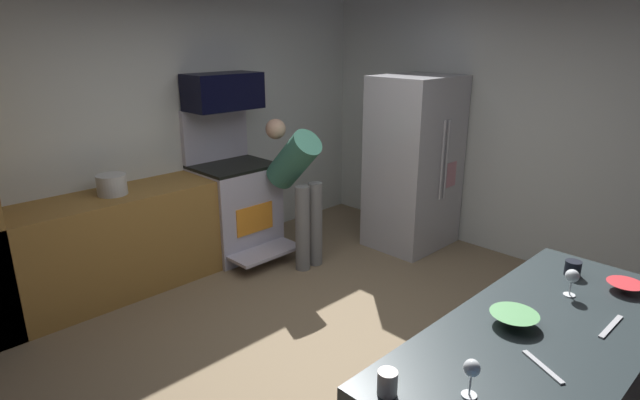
{
  "coord_description": "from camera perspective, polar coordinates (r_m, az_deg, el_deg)",
  "views": [
    {
      "loc": [
        -2.4,
        -2.25,
        2.21
      ],
      "look_at": [
        0.12,
        0.3,
        1.05
      ],
      "focal_mm": 28.96,
      "sensor_mm": 36.0,
      "label": 1
    }
  ],
  "objects": [
    {
      "name": "mixing_bowl_small",
      "position": [
        3.23,
        30.62,
        -8.25
      ],
      "size": [
        0.19,
        0.19,
        0.05
      ],
      "primitive_type": "cone",
      "rotation": [
        3.14,
        0.0,
        0.0
      ],
      "color": "red",
      "rests_on": "counter_island"
    },
    {
      "name": "wall_back",
      "position": [
        5.26,
        -16.91,
        7.21
      ],
      "size": [
        5.2,
        0.12,
        2.6
      ],
      "primitive_type": "cube",
      "color": "silver",
      "rests_on": "ground"
    },
    {
      "name": "stock_pot",
      "position": [
        4.72,
        -22.02,
        1.58
      ],
      "size": [
        0.25,
        0.25,
        0.17
      ],
      "primitive_type": "cylinder",
      "color": "beige",
      "rests_on": "lower_cabinet_run"
    },
    {
      "name": "mug_coffee",
      "position": [
        3.28,
        26.15,
        -6.78
      ],
      "size": [
        0.09,
        0.09,
        0.09
      ],
      "primitive_type": "cylinder",
      "color": "black",
      "rests_on": "counter_island"
    },
    {
      "name": "mug_tea",
      "position": [
        2.09,
        7.45,
        -19.38
      ],
      "size": [
        0.08,
        0.08,
        0.1
      ],
      "primitive_type": "cylinder",
      "color": "beige",
      "rests_on": "counter_island"
    },
    {
      "name": "knife_paring",
      "position": [
        2.84,
        29.47,
        -12.07
      ],
      "size": [
        0.27,
        0.03,
        0.01
      ],
      "primitive_type": "cube",
      "rotation": [
        0.0,
        0.0,
        3.13
      ],
      "color": "#B7BABF",
      "rests_on": "counter_island"
    },
    {
      "name": "refrigerator",
      "position": [
        5.55,
        10.33,
        4.05
      ],
      "size": [
        0.87,
        0.73,
        1.81
      ],
      "color": "#B4B2B8",
      "rests_on": "ground"
    },
    {
      "name": "ground_plane",
      "position": [
        3.97,
        1.9,
        -16.08
      ],
      "size": [
        5.2,
        4.8,
        0.02
      ],
      "primitive_type": "cube",
      "color": "#7C684D"
    },
    {
      "name": "mixing_bowl_large",
      "position": [
        2.66,
        20.62,
        -12.2
      ],
      "size": [
        0.23,
        0.23,
        0.06
      ],
      "primitive_type": "cone",
      "rotation": [
        3.14,
        0.0,
        0.0
      ],
      "color": "#559758",
      "rests_on": "counter_island"
    },
    {
      "name": "wall_right",
      "position": [
        5.5,
        20.75,
        7.28
      ],
      "size": [
        0.12,
        4.8,
        2.6
      ],
      "primitive_type": "cube",
      "color": "silver",
      "rests_on": "ground"
    },
    {
      "name": "wine_glass_near",
      "position": [
        3.01,
        26.09,
        -7.66
      ],
      "size": [
        0.07,
        0.07,
        0.15
      ],
      "color": "silver",
      "rests_on": "counter_island"
    },
    {
      "name": "wine_glass_mid",
      "position": [
        2.1,
        16.41,
        -17.6
      ],
      "size": [
        0.06,
        0.06,
        0.16
      ],
      "color": "silver",
      "rests_on": "counter_island"
    },
    {
      "name": "knife_chef",
      "position": [
        2.41,
        23.39,
        -16.54
      ],
      "size": [
        0.13,
        0.22,
        0.01
      ],
      "primitive_type": "cube",
      "rotation": [
        0.0,
        0.0,
        4.24
      ],
      "color": "#B7BABF",
      "rests_on": "counter_island"
    },
    {
      "name": "oven_range",
      "position": [
        5.41,
        -9.39,
        -0.65
      ],
      "size": [
        0.76,
        0.96,
        1.49
      ],
      "color": "#B9B5C7",
      "rests_on": "ground"
    },
    {
      "name": "microwave",
      "position": [
        5.24,
        -10.65,
        11.71
      ],
      "size": [
        0.74,
        0.38,
        0.35
      ],
      "primitive_type": "cube",
      "color": "black",
      "rests_on": "oven_range"
    },
    {
      "name": "lower_cabinet_run",
      "position": [
        4.82,
        -23.36,
        -5.02
      ],
      "size": [
        2.4,
        0.6,
        0.9
      ],
      "primitive_type": "cube",
      "color": "olive",
      "rests_on": "ground"
    },
    {
      "name": "person_cook",
      "position": [
        4.99,
        -2.5,
        2.14
      ],
      "size": [
        0.31,
        0.67,
        1.42
      ],
      "color": "slate",
      "rests_on": "ground"
    }
  ]
}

